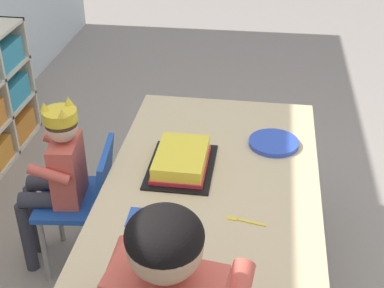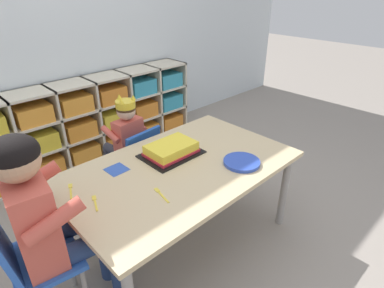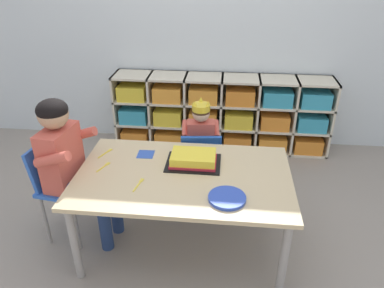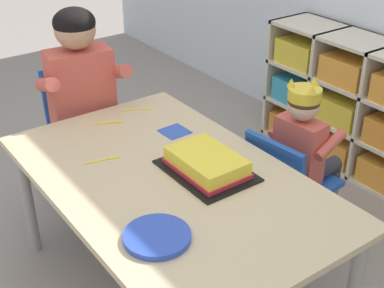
% 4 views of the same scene
% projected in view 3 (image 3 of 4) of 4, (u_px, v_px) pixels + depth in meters
% --- Properties ---
extents(ground, '(16.00, 16.00, 0.00)m').
position_uv_depth(ground, '(184.00, 243.00, 2.59)').
color(ground, gray).
extents(classroom_back_wall, '(6.55, 0.10, 2.68)m').
position_uv_depth(classroom_back_wall, '(205.00, 8.00, 3.42)').
color(classroom_back_wall, silver).
rests_on(classroom_back_wall, ground).
extents(storage_cubby_shelf, '(2.14, 0.32, 0.75)m').
position_uv_depth(storage_cubby_shelf, '(221.00, 115.00, 3.68)').
color(storage_cubby_shelf, beige).
rests_on(storage_cubby_shelf, ground).
extents(activity_table, '(1.36, 0.84, 0.58)m').
position_uv_depth(activity_table, '(183.00, 181.00, 2.34)').
color(activity_table, '#D1B789').
rests_on(activity_table, ground).
extents(classroom_chair_blue, '(0.36, 0.36, 0.62)m').
position_uv_depth(classroom_chair_blue, '(201.00, 157.00, 2.91)').
color(classroom_chair_blue, '#1E4CA8').
rests_on(classroom_chair_blue, ground).
extents(child_with_crown, '(0.31, 0.31, 0.84)m').
position_uv_depth(child_with_crown, '(201.00, 135.00, 2.93)').
color(child_with_crown, '#D15647').
rests_on(child_with_crown, ground).
extents(classroom_chair_adult_side, '(0.36, 0.38, 0.72)m').
position_uv_depth(classroom_chair_adult_side, '(59.00, 181.00, 2.50)').
color(classroom_chair_adult_side, blue).
rests_on(classroom_chair_adult_side, ground).
extents(adult_helper_seated, '(0.45, 0.43, 1.04)m').
position_uv_depth(adult_helper_seated, '(70.00, 157.00, 2.38)').
color(adult_helper_seated, '#D15647').
rests_on(adult_helper_seated, ground).
extents(birthday_cake_on_tray, '(0.36, 0.26, 0.08)m').
position_uv_depth(birthday_cake_on_tray, '(193.00, 159.00, 2.41)').
color(birthday_cake_on_tray, black).
rests_on(birthday_cake_on_tray, activity_table).
extents(paper_plate_stack, '(0.22, 0.22, 0.02)m').
position_uv_depth(paper_plate_stack, '(227.00, 198.00, 2.08)').
color(paper_plate_stack, blue).
rests_on(paper_plate_stack, activity_table).
extents(paper_napkin_square, '(0.12, 0.12, 0.00)m').
position_uv_depth(paper_napkin_square, '(146.00, 154.00, 2.53)').
color(paper_napkin_square, '#3356B7').
rests_on(paper_napkin_square, activity_table).
extents(fork_near_child_seat, '(0.06, 0.12, 0.00)m').
position_uv_depth(fork_near_child_seat, '(104.00, 166.00, 2.39)').
color(fork_near_child_seat, yellow).
rests_on(fork_near_child_seat, activity_table).
extents(fork_at_table_front_edge, '(0.04, 0.14, 0.00)m').
position_uv_depth(fork_at_table_front_edge, '(139.00, 184.00, 2.22)').
color(fork_at_table_front_edge, yellow).
rests_on(fork_at_table_front_edge, activity_table).
extents(fork_scattered_mid_table, '(0.07, 0.14, 0.00)m').
position_uv_depth(fork_scattered_mid_table, '(106.00, 153.00, 2.55)').
color(fork_scattered_mid_table, yellow).
rests_on(fork_scattered_mid_table, activity_table).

